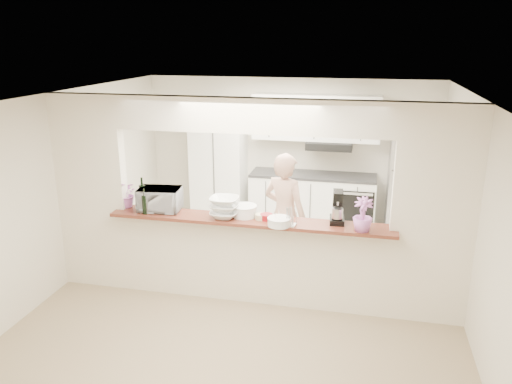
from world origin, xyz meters
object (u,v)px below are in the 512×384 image
(refrigerator, at_px, (412,186))
(toaster_oven, at_px, (160,199))
(stand_mixer, at_px, (337,208))
(person, at_px, (285,216))

(refrigerator, height_order, toaster_oven, refrigerator)
(refrigerator, distance_m, stand_mixer, 2.82)
(refrigerator, xyz_separation_m, stand_mixer, (-1.04, -2.59, 0.41))
(refrigerator, xyz_separation_m, toaster_oven, (-3.20, -2.64, 0.38))
(toaster_oven, bearing_deg, refrigerator, 33.29)
(toaster_oven, distance_m, person, 1.68)
(stand_mixer, relative_size, person, 0.23)
(toaster_oven, relative_size, stand_mixer, 1.33)
(toaster_oven, bearing_deg, stand_mixer, -4.91)
(person, bearing_deg, stand_mixer, 156.67)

